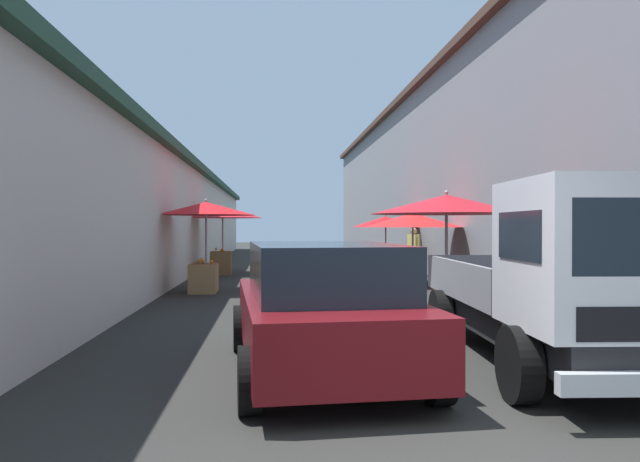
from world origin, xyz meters
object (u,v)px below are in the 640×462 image
at_px(fruit_stall_near_right, 448,217).
at_px(fruit_stall_far_right, 206,221).
at_px(delivery_truck, 578,284).
at_px(plastic_stool, 301,274).
at_px(fruit_stall_near_left, 223,219).
at_px(fruit_stall_mid_lane, 386,229).
at_px(fruit_stall_far_left, 412,227).
at_px(hatchback_car, 322,308).
at_px(vendor_by_crates, 414,248).

height_order(fruit_stall_near_right, fruit_stall_far_right, fruit_stall_far_right).
relative_size(fruit_stall_near_right, delivery_truck, 0.54).
xyz_separation_m(delivery_truck, plastic_stool, (10.20, 2.40, -0.71)).
height_order(fruit_stall_far_right, plastic_stool, fruit_stall_far_right).
xyz_separation_m(fruit_stall_near_left, fruit_stall_far_right, (-5.52, -0.04, -0.13)).
height_order(fruit_stall_mid_lane, delivery_truck, fruit_stall_mid_lane).
xyz_separation_m(fruit_stall_far_left, hatchback_car, (-9.77, 3.38, -0.90)).
height_order(delivery_truck, vendor_by_crates, delivery_truck).
relative_size(fruit_stall_far_right, plastic_stool, 5.69).
distance_m(fruit_stall_near_right, fruit_stall_mid_lane, 11.13).
height_order(fruit_stall_near_right, fruit_stall_far_left, fruit_stall_near_right).
distance_m(fruit_stall_near_right, vendor_by_crates, 9.24).
height_order(fruit_stall_near_left, vendor_by_crates, fruit_stall_near_left).
distance_m(fruit_stall_far_right, hatchback_car, 8.70).
relative_size(fruit_stall_near_left, plastic_stool, 6.28).
bearing_deg(hatchback_car, fruit_stall_near_left, 9.24).
distance_m(fruit_stall_near_right, fruit_stall_near_left, 11.34).
height_order(fruit_stall_near_left, fruit_stall_far_right, fruit_stall_near_left).
bearing_deg(vendor_by_crates, fruit_stall_far_left, 165.53).
height_order(fruit_stall_mid_lane, fruit_stall_far_right, fruit_stall_far_right).
height_order(fruit_stall_far_right, hatchback_car, fruit_stall_far_right).
bearing_deg(delivery_truck, fruit_stall_near_right, 1.48).
xyz_separation_m(fruit_stall_near_right, delivery_truck, (-4.19, -0.11, -0.76)).
distance_m(fruit_stall_near_left, vendor_by_crates, 6.57).
relative_size(fruit_stall_far_right, vendor_by_crates, 1.55).
distance_m(hatchback_car, delivery_truck, 2.71).
height_order(fruit_stall_near_right, plastic_stool, fruit_stall_near_right).
distance_m(fruit_stall_near_right, fruit_stall_far_left, 6.24).
xyz_separation_m(fruit_stall_mid_lane, hatchback_car, (-14.67, 3.59, -0.81)).
xyz_separation_m(fruit_stall_near_left, hatchback_car, (-13.87, -2.26, -1.16)).
distance_m(fruit_stall_near_left, fruit_stall_mid_lane, 5.91).
xyz_separation_m(fruit_stall_near_right, plastic_stool, (6.01, 2.29, -1.47)).
distance_m(fruit_stall_far_left, vendor_by_crates, 3.06).
bearing_deg(fruit_stall_mid_lane, fruit_stall_near_right, 174.45).
bearing_deg(hatchback_car, delivery_truck, -102.89).
bearing_deg(hatchback_car, fruit_stall_far_right, 14.86).
relative_size(fruit_stall_far_left, vendor_by_crates, 1.73).
xyz_separation_m(hatchback_car, plastic_stool, (9.60, -0.22, -0.41)).
distance_m(fruit_stall_near_right, hatchback_car, 4.51).
relative_size(fruit_stall_mid_lane, delivery_truck, 0.49).
bearing_deg(plastic_stool, delivery_truck, -166.75).
xyz_separation_m(fruit_stall_mid_lane, delivery_truck, (-15.27, 0.97, -0.51)).
bearing_deg(fruit_stall_near_left, fruit_stall_near_right, -155.09).
relative_size(fruit_stall_near_left, delivery_truck, 0.55).
bearing_deg(fruit_stall_mid_lane, plastic_stool, 146.37).
bearing_deg(vendor_by_crates, plastic_stool, 128.05).
bearing_deg(fruit_stall_far_left, hatchback_car, 160.91).
relative_size(fruit_stall_near_left, fruit_stall_far_left, 0.98).
bearing_deg(fruit_stall_far_right, vendor_by_crates, -55.85).
bearing_deg(fruit_stall_near_right, vendor_by_crates, -10.06).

